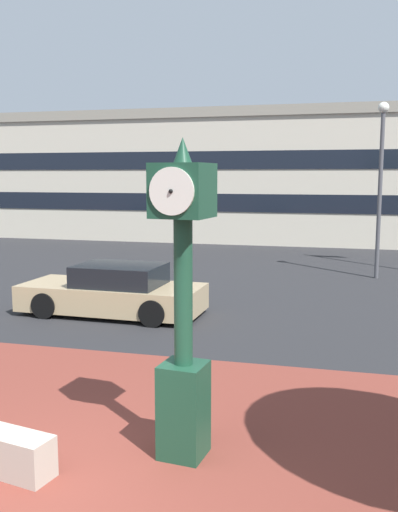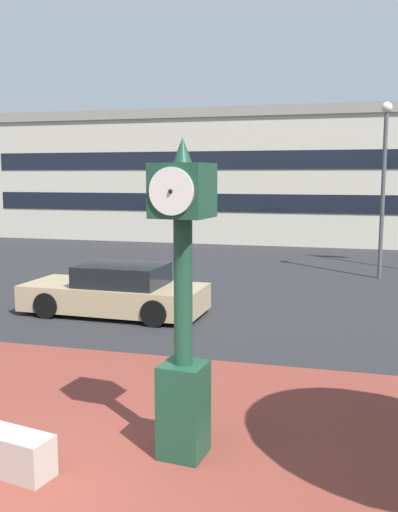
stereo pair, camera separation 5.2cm
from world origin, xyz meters
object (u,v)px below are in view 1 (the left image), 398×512
object	(u,v)px
car_street_far	(114,292)
civic_building	(247,176)
street_lamp_post	(381,170)
street_clock	(183,308)

from	to	relation	value
car_street_far	civic_building	bearing A→B (deg)	2.29
street_lamp_post	street_clock	bearing A→B (deg)	-102.16
street_clock	civic_building	xyz separation A→B (m)	(-3.94, 27.18, 1.54)
car_street_far	street_lamp_post	bearing A→B (deg)	-41.84
street_clock	civic_building	world-z (taller)	civic_building
street_clock	civic_building	size ratio (longest dim) A/B	0.13
street_clock	civic_building	bearing A→B (deg)	104.46
civic_building	street_lamp_post	size ratio (longest dim) A/B	5.01
car_street_far	street_clock	bearing A→B (deg)	-148.82
civic_building	street_lamp_post	world-z (taller)	civic_building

